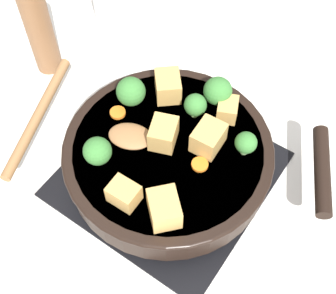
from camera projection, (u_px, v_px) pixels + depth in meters
ground_plane at (168, 174)px, 0.78m from camera, size 2.40×2.40×0.00m
front_burner_grate at (168, 171)px, 0.77m from camera, size 0.31×0.31×0.03m
skillet_pan at (169, 156)px, 0.73m from camera, size 0.42×0.34×0.06m
wooden_spoon at (77, 124)px, 0.72m from camera, size 0.23×0.23×0.02m
tofu_cube_center_large at (164, 209)px, 0.63m from camera, size 0.06×0.06×0.04m
tofu_cube_near_handle at (208, 138)px, 0.69m from camera, size 0.04×0.05×0.04m
tofu_cube_east_chunk at (121, 192)px, 0.65m from camera, size 0.04×0.03×0.03m
tofu_cube_west_chunk at (168, 86)px, 0.75m from camera, size 0.06×0.06×0.04m
tofu_cube_back_piece at (163, 134)px, 0.70m from camera, size 0.05×0.06×0.04m
tofu_cube_front_piece at (227, 109)px, 0.73m from camera, size 0.04×0.05×0.03m
broccoli_floret_near_spoon at (131, 92)px, 0.73m from camera, size 0.05×0.05×0.05m
broccoli_floret_center_top at (218, 91)px, 0.73m from camera, size 0.05×0.05×0.05m
broccoli_floret_east_rim at (97, 151)px, 0.67m from camera, size 0.04×0.04×0.05m
broccoli_floret_west_rim at (246, 143)px, 0.68m from camera, size 0.03×0.03×0.04m
broccoli_floret_north_edge at (194, 104)px, 0.72m from camera, size 0.04×0.04×0.04m
carrot_slice_orange_thin at (200, 164)px, 0.69m from camera, size 0.03×0.03×0.01m
carrot_slice_near_center at (118, 113)px, 0.74m from camera, size 0.03×0.03×0.01m
pepper_mill at (38, 25)px, 0.82m from camera, size 0.05×0.05×0.22m
salt_shaker at (103, 4)px, 0.94m from camera, size 0.04×0.04×0.09m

